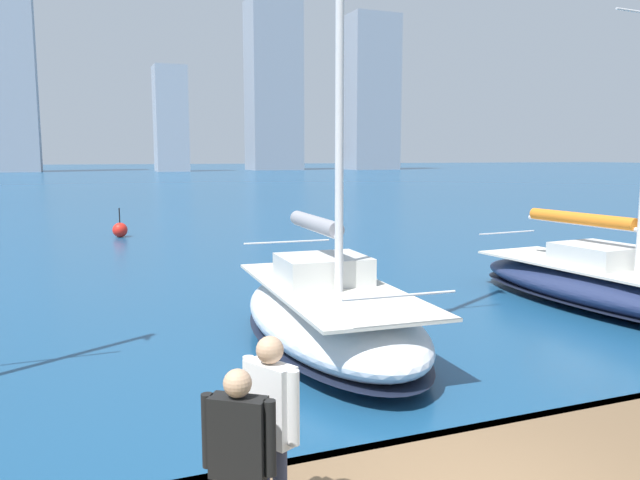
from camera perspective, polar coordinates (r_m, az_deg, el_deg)
name	(u,v)px	position (r m, az deg, el deg)	size (l,w,h in m)	color
city_skyline	(154,87)	(167.89, -14.93, 13.36)	(172.99, 19.52, 51.17)	#9398A2
sailboat_orange	(612,285)	(17.58, 25.17, -3.72)	(3.53, 8.93, 11.17)	navy
sailboat_grey	(329,312)	(12.67, 0.85, -6.58)	(3.25, 7.08, 12.59)	white
person_black_shirt	(239,451)	(5.14, -7.44, -18.59)	(0.51, 0.41, 1.66)	#4C473D
person_white_shirt	(271,416)	(5.55, -4.54, -15.73)	(0.39, 0.59, 1.77)	#2D3347
channel_buoy	(120,230)	(31.33, -17.82, 0.89)	(0.70, 0.70, 1.40)	red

